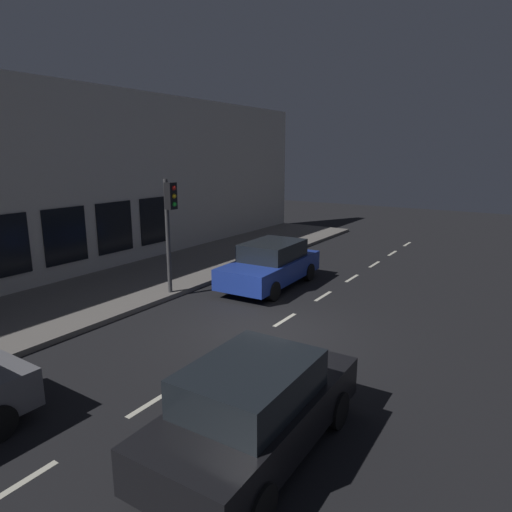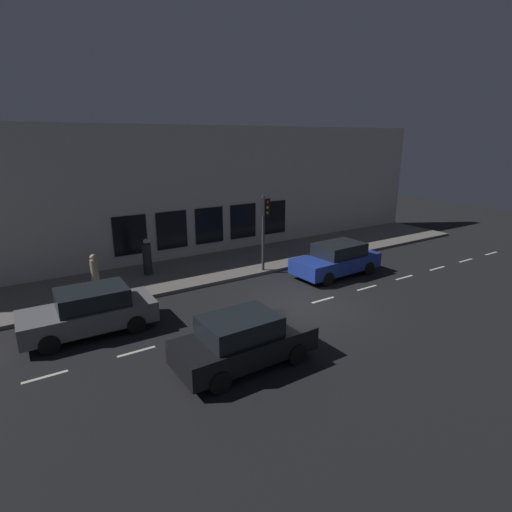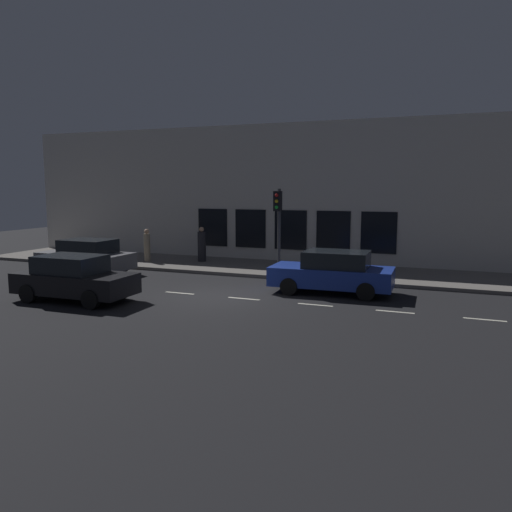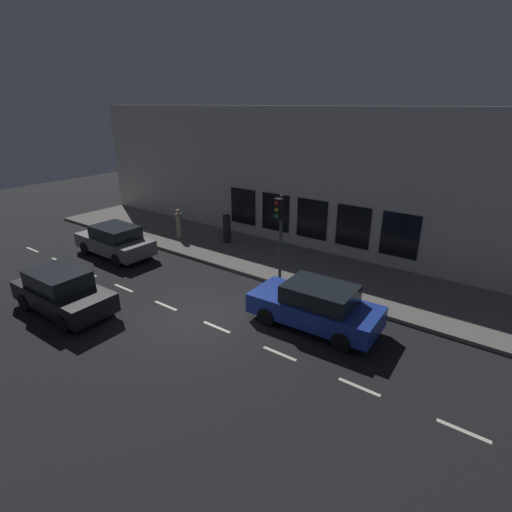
% 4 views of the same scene
% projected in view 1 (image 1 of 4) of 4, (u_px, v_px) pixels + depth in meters
% --- Properties ---
extents(ground_plane, '(60.00, 60.00, 0.00)m').
position_uv_depth(ground_plane, '(266.00, 331.00, 12.04)').
color(ground_plane, black).
extents(sidewalk, '(4.50, 32.00, 0.15)m').
position_uv_depth(sidewalk, '(110.00, 291.00, 15.33)').
color(sidewalk, slate).
rests_on(sidewalk, ground).
extents(building_facade, '(0.65, 32.00, 7.13)m').
position_uv_depth(building_facade, '(55.00, 185.00, 15.90)').
color(building_facade, beige).
rests_on(building_facade, ground).
extents(lane_centre_line, '(0.12, 27.20, 0.01)m').
position_uv_depth(lane_centre_line, '(285.00, 320.00, 12.85)').
color(lane_centre_line, beige).
rests_on(lane_centre_line, ground).
extents(traffic_light, '(0.48, 0.32, 3.71)m').
position_uv_depth(traffic_light, '(170.00, 215.00, 14.30)').
color(traffic_light, '#424244').
rests_on(traffic_light, sidewalk).
extents(parked_car_1, '(2.11, 4.53, 1.58)m').
position_uv_depth(parked_car_1, '(271.00, 264.00, 15.99)').
color(parked_car_1, '#1E389E').
rests_on(parked_car_1, ground).
extents(parked_car_2, '(1.94, 4.22, 1.58)m').
position_uv_depth(parked_car_2, '(255.00, 408.00, 7.01)').
color(parked_car_2, black).
rests_on(parked_car_2, ground).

